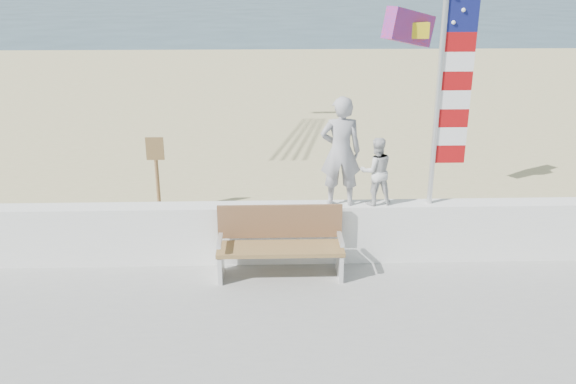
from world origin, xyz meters
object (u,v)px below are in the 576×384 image
object	(u,v)px
adult	(341,152)
bench	(280,242)
child	(376,171)
flag	(449,74)

from	to	relation	value
adult	bench	world-z (taller)	adult
child	flag	distance (m)	1.69
bench	flag	distance (m)	3.33
adult	bench	distance (m)	1.56
adult	bench	bearing A→B (deg)	28.89
adult	child	distance (m)	0.61
adult	flag	bearing A→B (deg)	-178.36
adult	flag	size ratio (longest dim) A/B	0.46
adult	child	world-z (taller)	adult
child	flag	bearing A→B (deg)	171.85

